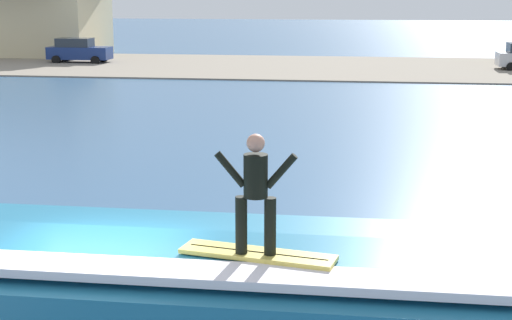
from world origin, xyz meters
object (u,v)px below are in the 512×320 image
(surfboard, at_px, (258,254))
(car_near_shore, at_px, (79,51))
(wave_crest, at_px, (214,304))
(surfer, at_px, (256,188))
(house_with_chimney, at_px, (38,1))

(surfboard, xyz_separation_m, car_near_shore, (-19.86, 45.41, -1.00))
(wave_crest, height_order, surfboard, surfboard)
(surfboard, bearing_deg, surfer, -103.59)
(surfer, bearing_deg, car_near_shore, 113.57)
(surfer, bearing_deg, surfboard, 76.41)
(wave_crest, height_order, surfer, surfer)
(car_near_shore, relative_size, house_with_chimney, 0.37)
(surfboard, distance_m, surfer, 0.94)
(house_with_chimney, bearing_deg, car_near_shore, -48.05)
(surfboard, distance_m, house_with_chimney, 57.84)
(wave_crest, bearing_deg, house_with_chimney, 115.92)
(wave_crest, xyz_separation_m, house_with_chimney, (-24.86, 51.13, 3.53))
(wave_crest, distance_m, surfboard, 1.45)
(wave_crest, xyz_separation_m, car_near_shore, (-19.11, 44.74, 0.04))
(surfboard, relative_size, surfer, 1.34)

